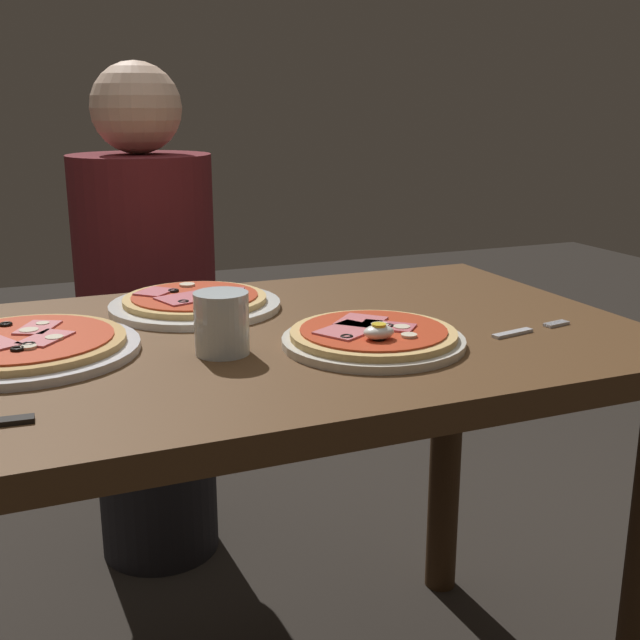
% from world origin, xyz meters
% --- Properties ---
extents(dining_table, '(1.20, 0.71, 0.75)m').
position_xyz_m(dining_table, '(0.00, 0.00, 0.62)').
color(dining_table, brown).
rests_on(dining_table, ground).
extents(pizza_foreground, '(0.27, 0.27, 0.05)m').
position_xyz_m(pizza_foreground, '(0.15, -0.12, 0.76)').
color(pizza_foreground, silver).
rests_on(pizza_foreground, dining_table).
extents(pizza_across_left, '(0.32, 0.32, 0.03)m').
position_xyz_m(pizza_across_left, '(-0.32, 0.03, 0.76)').
color(pizza_across_left, white).
rests_on(pizza_across_left, dining_table).
extents(pizza_across_right, '(0.29, 0.29, 0.03)m').
position_xyz_m(pizza_across_right, '(-0.04, 0.19, 0.76)').
color(pizza_across_right, white).
rests_on(pizza_across_right, dining_table).
extents(water_glass_near, '(0.08, 0.08, 0.09)m').
position_xyz_m(water_glass_near, '(-0.06, -0.07, 0.79)').
color(water_glass_near, silver).
rests_on(water_glass_near, dining_table).
extents(fork, '(0.16, 0.04, 0.00)m').
position_xyz_m(fork, '(0.40, -0.14, 0.75)').
color(fork, silver).
rests_on(fork, dining_table).
extents(diner_person, '(0.32, 0.32, 1.18)m').
position_xyz_m(diner_person, '(-0.03, 0.71, 0.56)').
color(diner_person, black).
rests_on(diner_person, ground).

